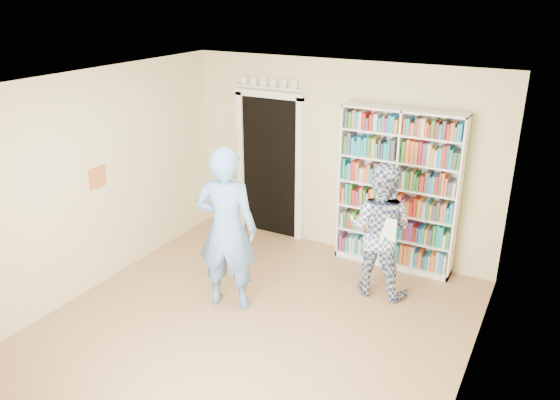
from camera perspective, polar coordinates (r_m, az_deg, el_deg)
name	(u,v)px	position (r m, az deg, el deg)	size (l,w,h in m)	color
floor	(247,334)	(6.22, -3.51, -13.76)	(5.00, 5.00, 0.00)	#996C4A
ceiling	(240,88)	(5.16, -4.19, 11.57)	(5.00, 5.00, 0.00)	white
wall_back	(339,158)	(7.65, 6.19, 4.34)	(4.50, 4.50, 0.00)	beige
wall_left	(84,186)	(6.95, -19.75, 1.40)	(5.00, 5.00, 0.00)	beige
wall_right	(473,273)	(4.85, 19.51, -7.25)	(5.00, 5.00, 0.00)	beige
bookshelf	(398,190)	(7.31, 12.21, 1.05)	(1.58, 0.30, 2.17)	white
doorway	(270,159)	(8.14, -1.09, 4.25)	(1.10, 0.08, 2.43)	black
wall_art	(98,177)	(7.04, -18.51, 2.25)	(0.03, 0.25, 0.25)	brown
man_blue	(227,229)	(6.29, -5.59, -3.07)	(0.72, 0.47, 1.97)	#5889C4
man_plaid	(379,230)	(6.69, 10.35, -3.09)	(0.82, 0.64, 1.68)	navy
paper_sheet	(387,230)	(6.41, 11.17, -3.05)	(0.20, 0.01, 0.29)	white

